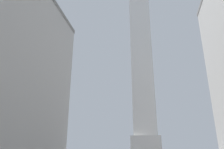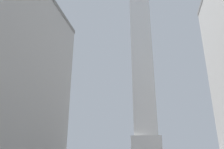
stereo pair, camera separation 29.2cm
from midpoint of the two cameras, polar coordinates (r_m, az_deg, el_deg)
obelisk at (r=69.45m, az=7.68°, el=4.63°), size 7.97×7.97×64.18m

